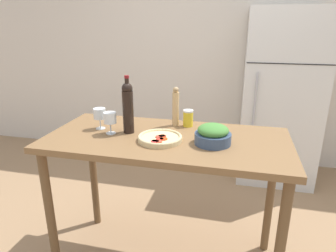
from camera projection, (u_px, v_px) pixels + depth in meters
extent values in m
cube|color=silver|center=(206.00, 53.00, 3.51)|extent=(6.40, 0.06, 2.60)
cube|color=silver|center=(280.00, 98.00, 3.11)|extent=(0.77, 0.65, 1.78)
cube|color=black|center=(290.00, 64.00, 2.68)|extent=(0.75, 0.01, 0.01)
cylinder|color=#B2B2B7|center=(254.00, 114.00, 2.88)|extent=(0.02, 0.02, 0.80)
cube|color=brown|center=(167.00, 140.00, 1.86)|extent=(1.50, 0.71, 0.04)
cylinder|color=brown|center=(50.00, 217.00, 1.90)|extent=(0.06, 0.06, 0.92)
cylinder|color=brown|center=(93.00, 174.00, 2.44)|extent=(0.06, 0.06, 0.92)
cylinder|color=brown|center=(270.00, 196.00, 2.13)|extent=(0.06, 0.06, 0.92)
cylinder|color=black|center=(128.00, 112.00, 1.89)|extent=(0.07, 0.07, 0.27)
sphere|color=black|center=(127.00, 88.00, 1.84)|extent=(0.07, 0.07, 0.07)
cylinder|color=black|center=(127.00, 83.00, 1.83)|extent=(0.03, 0.03, 0.06)
cylinder|color=maroon|center=(127.00, 77.00, 1.82)|extent=(0.03, 0.03, 0.02)
cylinder|color=silver|center=(111.00, 133.00, 1.91)|extent=(0.06, 0.06, 0.00)
cylinder|color=silver|center=(111.00, 128.00, 1.90)|extent=(0.01, 0.01, 0.07)
cylinder|color=white|center=(110.00, 118.00, 1.88)|extent=(0.08, 0.08, 0.07)
cylinder|color=maroon|center=(110.00, 122.00, 1.89)|extent=(0.07, 0.07, 0.01)
cylinder|color=silver|center=(101.00, 128.00, 2.00)|extent=(0.06, 0.06, 0.00)
cylinder|color=silver|center=(100.00, 123.00, 1.99)|extent=(0.01, 0.01, 0.07)
cylinder|color=white|center=(100.00, 113.00, 1.97)|extent=(0.08, 0.08, 0.07)
cylinder|color=maroon|center=(100.00, 117.00, 1.98)|extent=(0.07, 0.07, 0.02)
cylinder|color=tan|center=(176.00, 109.00, 2.03)|extent=(0.05, 0.05, 0.23)
sphere|color=tan|center=(176.00, 90.00, 1.99)|extent=(0.04, 0.04, 0.04)
cylinder|color=#384C6B|center=(213.00, 139.00, 1.74)|extent=(0.21, 0.21, 0.06)
ellipsoid|color=#478438|center=(213.00, 130.00, 1.72)|extent=(0.18, 0.18, 0.07)
cylinder|color=#DBC189|center=(160.00, 139.00, 1.79)|extent=(0.27, 0.27, 0.02)
torus|color=#DBC189|center=(160.00, 137.00, 1.79)|extent=(0.27, 0.27, 0.02)
cylinder|color=#D5442D|center=(159.00, 142.00, 1.71)|extent=(0.04, 0.04, 0.01)
cylinder|color=red|center=(162.00, 136.00, 1.80)|extent=(0.05, 0.05, 0.01)
cylinder|color=red|center=(155.00, 141.00, 1.71)|extent=(0.05, 0.05, 0.01)
cylinder|color=red|center=(155.00, 141.00, 1.72)|extent=(0.03, 0.03, 0.01)
cylinder|color=red|center=(160.00, 139.00, 1.75)|extent=(0.04, 0.04, 0.01)
cylinder|color=red|center=(164.00, 139.00, 1.75)|extent=(0.05, 0.05, 0.01)
cylinder|color=red|center=(162.00, 136.00, 1.80)|extent=(0.03, 0.03, 0.01)
cylinder|color=red|center=(159.00, 137.00, 1.79)|extent=(0.04, 0.04, 0.01)
cylinder|color=yellow|center=(188.00, 119.00, 2.04)|extent=(0.07, 0.07, 0.10)
cylinder|color=white|center=(188.00, 111.00, 2.02)|extent=(0.07, 0.07, 0.01)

